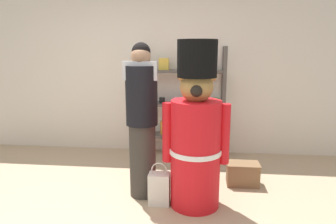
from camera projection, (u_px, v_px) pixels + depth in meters
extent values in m
plane|color=tan|center=(125.00, 220.00, 3.01)|extent=(6.40, 6.40, 0.00)
cube|color=silver|center=(156.00, 71.00, 4.89)|extent=(6.40, 0.12, 2.60)
cube|color=#4C4742|center=(140.00, 103.00, 4.64)|extent=(0.05, 0.05, 1.69)
cube|color=#4C4742|center=(224.00, 105.00, 4.51)|extent=(0.05, 0.05, 1.69)
cube|color=#4C4742|center=(144.00, 100.00, 4.93)|extent=(0.05, 0.05, 1.69)
cube|color=#4C4742|center=(222.00, 101.00, 4.81)|extent=(0.05, 0.05, 1.69)
cube|color=#4C4742|center=(182.00, 136.00, 4.83)|extent=(1.25, 0.30, 0.04)
cube|color=#4C4742|center=(182.00, 104.00, 4.73)|extent=(1.25, 0.30, 0.04)
cube|color=#4C4742|center=(182.00, 71.00, 4.63)|extent=(1.25, 0.30, 0.04)
cylinder|color=navy|center=(149.00, 99.00, 4.78)|extent=(0.09, 0.09, 0.11)
cylinder|color=black|center=(162.00, 100.00, 4.74)|extent=(0.09, 0.09, 0.08)
cylinder|color=pink|center=(175.00, 100.00, 4.71)|extent=(0.08, 0.08, 0.10)
cylinder|color=white|center=(189.00, 100.00, 4.70)|extent=(0.08, 0.08, 0.11)
cylinder|color=blue|center=(202.00, 100.00, 4.72)|extent=(0.08, 0.08, 0.09)
cylinder|color=green|center=(216.00, 101.00, 4.66)|extent=(0.10, 0.10, 0.09)
cylinder|color=#B27226|center=(162.00, 128.00, 4.83)|extent=(0.06, 0.06, 0.21)
cylinder|color=silver|center=(202.00, 130.00, 4.79)|extent=(0.06, 0.06, 0.17)
cube|color=gold|center=(164.00, 64.00, 4.63)|extent=(0.15, 0.12, 0.18)
cube|color=#B21E2D|center=(201.00, 64.00, 4.58)|extent=(0.15, 0.12, 0.17)
cylinder|color=red|center=(195.00, 154.00, 3.20)|extent=(0.52, 0.52, 1.14)
cylinder|color=white|center=(195.00, 150.00, 3.19)|extent=(0.54, 0.54, 0.05)
sphere|color=#A57F43|center=(197.00, 86.00, 3.05)|extent=(0.34, 0.34, 0.34)
sphere|color=#A57F43|center=(183.00, 75.00, 3.05)|extent=(0.12, 0.12, 0.12)
sphere|color=#A57F43|center=(211.00, 76.00, 3.02)|extent=(0.12, 0.12, 0.12)
cylinder|color=black|center=(197.00, 58.00, 3.00)|extent=(0.40, 0.40, 0.37)
cylinder|color=red|center=(167.00, 132.00, 3.18)|extent=(0.11, 0.11, 0.63)
cylinder|color=red|center=(225.00, 134.00, 3.12)|extent=(0.11, 0.11, 0.63)
sphere|color=black|center=(196.00, 91.00, 2.91)|extent=(0.12, 0.12, 0.12)
cylinder|color=#38332D|center=(143.00, 160.00, 3.46)|extent=(0.30, 0.30, 0.84)
cylinder|color=black|center=(142.00, 96.00, 3.31)|extent=(0.35, 0.35, 0.65)
sphere|color=#A37556|center=(141.00, 56.00, 3.22)|extent=(0.21, 0.21, 0.21)
cube|color=silver|center=(140.00, 71.00, 3.18)|extent=(0.37, 0.04, 0.20)
sphere|color=black|center=(141.00, 52.00, 3.23)|extent=(0.20, 0.20, 0.20)
cube|color=silver|center=(159.00, 189.00, 3.29)|extent=(0.23, 0.16, 0.35)
torus|color=silver|center=(159.00, 170.00, 3.25)|extent=(0.17, 0.01, 0.17)
cube|color=brown|center=(243.00, 175.00, 3.77)|extent=(0.38, 0.24, 0.26)
cube|color=brown|center=(243.00, 164.00, 3.75)|extent=(0.40, 0.25, 0.02)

